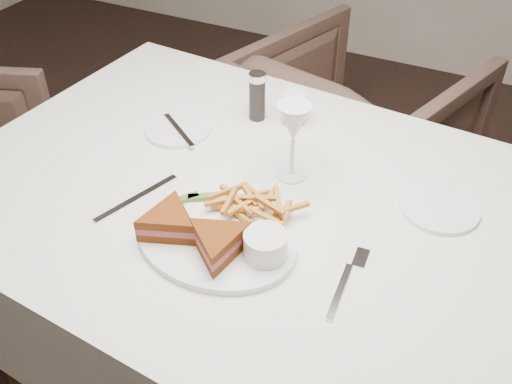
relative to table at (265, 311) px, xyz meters
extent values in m
cube|color=silver|center=(0.00, 0.00, 0.00)|extent=(1.45, 1.03, 0.75)
imported|color=#503A31|center=(-0.07, 0.92, -0.01)|extent=(0.88, 0.86, 0.73)
ellipsoid|color=white|center=(-0.03, -0.16, 0.38)|extent=(0.34, 0.28, 0.01)
cube|color=silver|center=(-0.24, -0.12, 0.38)|extent=(0.08, 0.20, 0.00)
cylinder|color=white|center=(-0.30, 0.13, 0.38)|extent=(0.16, 0.16, 0.01)
cylinder|color=white|center=(0.33, 0.12, 0.38)|extent=(0.16, 0.16, 0.01)
cylinder|color=black|center=(-0.15, 0.27, 0.44)|extent=(0.04, 0.04, 0.12)
cylinder|color=#B56E2B|center=(-0.06, 0.29, 0.42)|extent=(0.06, 0.06, 0.08)
cube|color=#466D26|center=(-0.11, -0.08, 0.40)|extent=(0.06, 0.04, 0.01)
cube|color=#466D26|center=(-0.13, -0.10, 0.40)|extent=(0.05, 0.05, 0.01)
cylinder|color=white|center=(0.08, -0.17, 0.42)|extent=(0.08, 0.08, 0.05)
camera|label=1|loc=(0.38, -0.83, 1.14)|focal=40.00mm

